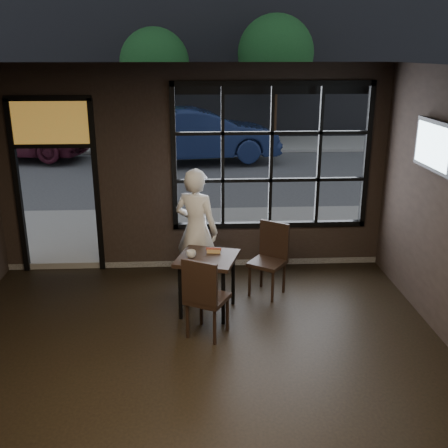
{
  "coord_description": "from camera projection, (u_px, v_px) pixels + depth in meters",
  "views": [
    {
      "loc": [
        0.04,
        -4.44,
        3.35
      ],
      "look_at": [
        0.4,
        2.2,
        1.15
      ],
      "focal_mm": 42.0,
      "sensor_mm": 36.0,
      "label": 1
    }
  ],
  "objects": [
    {
      "name": "man",
      "position": [
        196.0,
        230.0,
        7.5
      ],
      "size": [
        0.79,
        0.7,
        1.82
      ],
      "primitive_type": "imported",
      "rotation": [
        0.0,
        0.0,
        2.64
      ],
      "color": "white",
      "rests_on": "floor"
    },
    {
      "name": "chair_near",
      "position": [
        207.0,
        296.0,
        6.36
      ],
      "size": [
        0.61,
        0.61,
        1.05
      ],
      "primitive_type": "cube",
      "rotation": [
        0.0,
        0.0,
        2.66
      ],
      "color": "black",
      "rests_on": "floor"
    },
    {
      "name": "floor",
      "position": [
        196.0,
        403.0,
        5.26
      ],
      "size": [
        6.0,
        7.0,
        0.02
      ],
      "primitive_type": "cube",
      "color": "black",
      "rests_on": "ground"
    },
    {
      "name": "cafe_table",
      "position": [
        207.0,
        284.0,
        6.97
      ],
      "size": [
        0.92,
        0.92,
        0.8
      ],
      "primitive_type": "cube",
      "rotation": [
        0.0,
        0.0,
        -0.29
      ],
      "color": "black",
      "rests_on": "floor"
    },
    {
      "name": "tree_left",
      "position": [
        154.0,
        64.0,
        18.36
      ],
      "size": [
        2.44,
        2.44,
        4.17
      ],
      "color": "#332114",
      "rests_on": "street_asphalt"
    },
    {
      "name": "cup",
      "position": [
        191.0,
        254.0,
        6.8
      ],
      "size": [
        0.17,
        0.17,
        0.1
      ],
      "primitive_type": "imported",
      "rotation": [
        0.0,
        0.0,
        -0.51
      ],
      "color": "silver",
      "rests_on": "cafe_table"
    },
    {
      "name": "ceiling",
      "position": [
        189.0,
        69.0,
        4.25
      ],
      "size": [
        6.0,
        7.0,
        0.02
      ],
      "primitive_type": "cube",
      "color": "black",
      "rests_on": "ground"
    },
    {
      "name": "tv",
      "position": [
        436.0,
        146.0,
        6.3
      ],
      "size": [
        0.12,
        1.03,
        0.6
      ],
      "primitive_type": "cube",
      "color": "black",
      "rests_on": "wall_right"
    },
    {
      "name": "maroon_car",
      "position": [
        11.0,
        132.0,
        16.6
      ],
      "size": [
        5.03,
        2.62,
        1.64
      ],
      "primitive_type": "imported",
      "rotation": [
        0.0,
        0.0,
        1.42
      ],
      "color": "#4F1929",
      "rests_on": "street_asphalt"
    },
    {
      "name": "stained_transom",
      "position": [
        51.0,
        122.0,
        7.73
      ],
      "size": [
        1.2,
        0.06,
        0.7
      ],
      "primitive_type": "cube",
      "color": "orange",
      "rests_on": "ground"
    },
    {
      "name": "tree_right",
      "position": [
        276.0,
        54.0,
        18.65
      ],
      "size": [
        2.72,
        2.72,
        4.63
      ],
      "color": "#332114",
      "rests_on": "street_asphalt"
    },
    {
      "name": "street_asphalt",
      "position": [
        195.0,
        118.0,
        28.02
      ],
      "size": [
        60.0,
        41.0,
        0.04
      ],
      "primitive_type": "cube",
      "color": "#545456",
      "rests_on": "ground"
    },
    {
      "name": "navy_car",
      "position": [
        198.0,
        135.0,
        16.09
      ],
      "size": [
        5.1,
        2.44,
        1.61
      ],
      "primitive_type": "imported",
      "rotation": [
        0.0,
        0.0,
        1.72
      ],
      "color": "#152146",
      "rests_on": "street_asphalt"
    },
    {
      "name": "chair_window",
      "position": [
        267.0,
        261.0,
        7.43
      ],
      "size": [
        0.63,
        0.63,
        1.04
      ],
      "primitive_type": "cube",
      "rotation": [
        0.0,
        0.0,
        -0.61
      ],
      "color": "black",
      "rests_on": "floor"
    },
    {
      "name": "window_frame",
      "position": [
        271.0,
        157.0,
        8.07
      ],
      "size": [
        3.06,
        0.12,
        2.28
      ],
      "primitive_type": "cube",
      "color": "black",
      "rests_on": "ground"
    },
    {
      "name": "hotdog",
      "position": [
        214.0,
        251.0,
        6.97
      ],
      "size": [
        0.21,
        0.1,
        0.06
      ],
      "primitive_type": null,
      "rotation": [
        0.0,
        0.0,
        -0.12
      ],
      "color": "tan",
      "rests_on": "cafe_table"
    }
  ]
}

